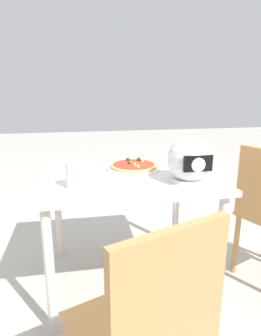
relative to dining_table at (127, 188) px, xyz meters
name	(u,v)px	position (x,y,z in m)	size (l,w,h in m)	color
ground_plane	(127,278)	(0.00, 0.00, -0.65)	(14.00, 14.00, 0.00)	#B2ADA3
dining_table	(127,188)	(0.00, 0.00, 0.00)	(1.03, 0.85, 0.74)	beige
pizza_plate	(134,168)	(-0.06, -0.09, 0.10)	(0.34, 0.34, 0.01)	white
pizza	(134,165)	(-0.06, -0.09, 0.12)	(0.30, 0.30, 0.04)	tan
motorcycle_helmet	(190,161)	(-0.31, 0.22, 0.21)	(0.25, 0.25, 0.25)	silver
drinking_glass	(73,175)	(0.32, 0.21, 0.16)	(0.07, 0.07, 0.13)	silver
chair_far	(149,331)	(0.09, 0.96, -0.14)	(0.52, 0.52, 0.90)	#B7844C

